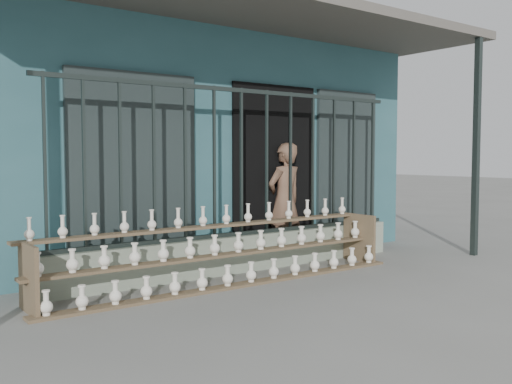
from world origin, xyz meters
TOP-DOWN VIEW (x-y plane):
  - ground at (0.00, 0.00)m, footprint 60.00×60.00m
  - workshop_building at (0.00, 4.23)m, footprint 7.40×6.60m
  - parapet_wall at (0.00, 1.30)m, footprint 5.00×0.20m
  - security_fence at (-0.00, 1.30)m, footprint 5.00×0.04m
  - shelf_rack at (-0.48, 0.88)m, footprint 4.50×0.68m
  - elderly_woman at (0.99, 1.66)m, footprint 0.63×0.45m

SIDE VIEW (x-z plane):
  - ground at x=0.00m, z-range 0.00..0.00m
  - parapet_wall at x=0.00m, z-range 0.00..0.45m
  - shelf_rack at x=-0.48m, z-range -0.06..0.79m
  - elderly_woman at x=0.99m, z-range 0.00..1.61m
  - security_fence at x=0.00m, z-range 0.45..2.25m
  - workshop_building at x=0.00m, z-range 0.02..3.23m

